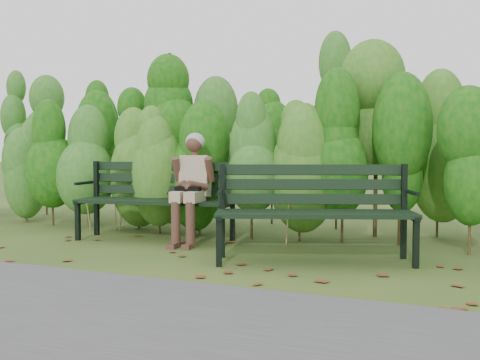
% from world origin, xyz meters
% --- Properties ---
extents(ground, '(80.00, 80.00, 0.00)m').
position_xyz_m(ground, '(0.00, 0.00, 0.00)').
color(ground, '#2C4C1B').
extents(footpath, '(60.00, 2.50, 0.01)m').
position_xyz_m(footpath, '(0.00, -2.20, 0.01)').
color(footpath, '#474749').
rests_on(footpath, ground).
extents(hedge_band, '(11.04, 1.67, 2.42)m').
position_xyz_m(hedge_band, '(0.00, 1.86, 1.26)').
color(hedge_band, '#47381E').
rests_on(hedge_band, ground).
extents(leaf_litter, '(5.20, 2.16, 0.01)m').
position_xyz_m(leaf_litter, '(-0.03, -0.08, 0.00)').
color(leaf_litter, brown).
rests_on(leaf_litter, ground).
extents(bench_left, '(1.90, 0.86, 0.91)m').
position_xyz_m(bench_left, '(-1.27, 0.86, 0.54)').
color(bench_left, black).
rests_on(bench_left, ground).
extents(bench_right, '(1.92, 1.22, 0.92)m').
position_xyz_m(bench_right, '(0.76, 0.35, 0.54)').
color(bench_right, black).
rests_on(bench_right, ground).
extents(seated_woman, '(0.49, 0.72, 1.25)m').
position_xyz_m(seated_woman, '(-0.77, 0.75, 0.71)').
color(seated_woman, tan).
rests_on(seated_woman, ground).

